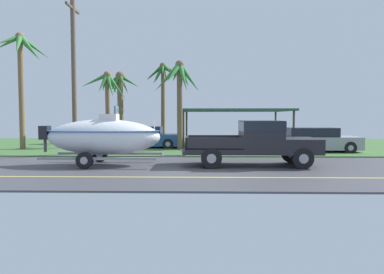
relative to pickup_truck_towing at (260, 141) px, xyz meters
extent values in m
cube|color=#424247|center=(-2.18, -1.08, -1.05)|extent=(36.00, 8.00, 0.06)
cube|color=#3D6633|center=(-2.18, 9.92, -1.03)|extent=(36.00, 14.00, 0.11)
cube|color=#DBCC4C|center=(-2.18, -2.88, -1.02)|extent=(34.20, 0.12, 0.01)
cube|color=black|center=(-0.33, 0.00, -0.39)|extent=(5.30, 2.00, 0.22)
cube|color=black|center=(1.57, 0.00, -0.09)|extent=(1.48, 2.00, 0.38)
cube|color=black|center=(0.04, 0.00, 0.26)|extent=(1.59, 2.00, 1.09)
cube|color=black|center=(0.04, 0.00, 0.58)|extent=(1.61, 2.02, 0.38)
cube|color=black|center=(-1.87, 0.00, -0.26)|extent=(2.23, 2.00, 0.04)
cube|color=black|center=(-1.87, 0.96, -0.06)|extent=(2.23, 0.08, 0.45)
cube|color=black|center=(-1.87, -0.96, -0.06)|extent=(2.23, 0.08, 0.45)
cube|color=black|center=(-2.94, 0.00, -0.06)|extent=(0.08, 2.00, 0.45)
cube|color=#333338|center=(-3.04, 0.00, -0.45)|extent=(0.12, 1.80, 0.16)
sphere|color=#B2B2B7|center=(-3.16, 0.00, -0.40)|extent=(0.10, 0.10, 0.10)
cylinder|color=black|center=(1.50, 0.89, -0.62)|extent=(0.80, 0.28, 0.80)
cylinder|color=#9E9EA3|center=(1.50, 0.89, -0.62)|extent=(0.36, 0.29, 0.36)
cylinder|color=black|center=(1.50, -0.89, -0.62)|extent=(0.80, 0.28, 0.80)
cylinder|color=#9E9EA3|center=(1.50, -0.89, -0.62)|extent=(0.36, 0.29, 0.36)
cylinder|color=black|center=(-1.98, 0.89, -0.62)|extent=(0.80, 0.28, 0.80)
cylinder|color=#9E9EA3|center=(-1.98, 0.89, -0.62)|extent=(0.36, 0.29, 0.36)
cylinder|color=black|center=(-1.98, -0.89, -0.62)|extent=(0.80, 0.28, 0.80)
cylinder|color=#9E9EA3|center=(-1.98, -0.89, -0.62)|extent=(0.36, 0.29, 0.36)
cube|color=gray|center=(-3.61, 0.00, -0.64)|extent=(0.90, 0.10, 0.08)
cube|color=gray|center=(-6.37, 0.99, -0.64)|extent=(4.61, 0.12, 0.10)
cube|color=gray|center=(-6.37, -0.99, -0.64)|extent=(4.61, 0.12, 0.10)
cylinder|color=black|center=(-6.83, 1.05, -0.70)|extent=(0.64, 0.22, 0.64)
cylinder|color=#9E9EA3|center=(-6.83, 1.05, -0.70)|extent=(0.29, 0.23, 0.29)
cylinder|color=black|center=(-6.83, -1.05, -0.70)|extent=(0.64, 0.22, 0.64)
cylinder|color=#9E9EA3|center=(-6.83, -1.05, -0.70)|extent=(0.29, 0.23, 0.29)
ellipsoid|color=silver|center=(-6.37, 0.00, 0.13)|extent=(4.63, 1.81, 1.45)
ellipsoid|color=#1E4CA5|center=(-6.37, 0.00, 0.39)|extent=(4.73, 1.84, 0.12)
cube|color=silver|center=(-6.13, 0.00, 0.75)|extent=(0.70, 0.60, 0.65)
cube|color=slate|center=(-5.83, 0.00, 1.22)|extent=(0.06, 0.56, 0.36)
cube|color=black|center=(-8.80, 0.00, 0.31)|extent=(0.36, 0.44, 0.56)
cylinder|color=#4C4C51|center=(-8.80, 0.00, -0.08)|extent=(0.12, 0.12, 0.80)
cylinder|color=silver|center=(-4.28, 0.00, 0.67)|extent=(0.04, 0.04, 0.50)
cube|color=#99999E|center=(3.98, 5.48, -0.49)|extent=(4.67, 1.90, 0.70)
cube|color=black|center=(3.74, 5.48, 0.11)|extent=(2.61, 1.74, 0.50)
cylinder|color=black|center=(5.56, 6.34, -0.69)|extent=(0.66, 0.22, 0.66)
cylinder|color=#9E9EA3|center=(5.56, 6.34, -0.69)|extent=(0.30, 0.23, 0.30)
cylinder|color=black|center=(5.56, 4.62, -0.69)|extent=(0.66, 0.22, 0.66)
cylinder|color=#9E9EA3|center=(5.56, 4.62, -0.69)|extent=(0.30, 0.23, 0.30)
cylinder|color=black|center=(2.39, 6.34, -0.69)|extent=(0.66, 0.22, 0.66)
cylinder|color=#9E9EA3|center=(2.39, 6.34, -0.69)|extent=(0.30, 0.23, 0.30)
cylinder|color=black|center=(2.39, 4.62, -0.69)|extent=(0.66, 0.22, 0.66)
cylinder|color=#9E9EA3|center=(2.39, 4.62, -0.69)|extent=(0.30, 0.23, 0.30)
cube|color=#234C89|center=(-5.84, 7.76, -0.49)|extent=(4.33, 1.77, 0.70)
cube|color=black|center=(-6.05, 7.76, 0.11)|extent=(2.43, 1.63, 0.50)
cylinder|color=black|center=(-4.36, 8.56, -0.69)|extent=(0.66, 0.22, 0.66)
cylinder|color=#9E9EA3|center=(-4.36, 8.56, -0.69)|extent=(0.30, 0.23, 0.30)
cylinder|color=black|center=(-4.36, 6.96, -0.69)|extent=(0.66, 0.22, 0.66)
cylinder|color=#9E9EA3|center=(-4.36, 6.96, -0.69)|extent=(0.30, 0.23, 0.30)
cylinder|color=black|center=(-7.31, 8.56, -0.69)|extent=(0.66, 0.22, 0.66)
cylinder|color=#9E9EA3|center=(-7.31, 8.56, -0.69)|extent=(0.30, 0.23, 0.30)
cylinder|color=black|center=(-7.31, 6.96, -0.69)|extent=(0.66, 0.22, 0.66)
cylinder|color=#9E9EA3|center=(-7.31, 6.96, -0.69)|extent=(0.30, 0.23, 0.30)
cylinder|color=#4C4238|center=(3.28, 12.66, 0.15)|extent=(0.14, 0.14, 2.34)
cylinder|color=#4C4238|center=(3.28, 7.37, 0.15)|extent=(0.14, 0.14, 2.34)
cylinder|color=#4C4238|center=(-3.46, 12.66, 0.15)|extent=(0.14, 0.14, 2.34)
cylinder|color=#4C4238|center=(-3.46, 7.37, 0.15)|extent=(0.14, 0.14, 2.34)
cube|color=#2D5647|center=(-0.09, 10.02, 1.39)|extent=(7.24, 5.79, 0.14)
cylinder|color=brown|center=(-13.03, 6.52, 2.32)|extent=(0.31, 0.34, 6.68)
cone|color=#387A38|center=(-12.40, 6.42, 4.96)|extent=(1.65, 0.69, 1.69)
cone|color=#387A38|center=(-12.51, 7.30, 5.15)|extent=(1.39, 1.84, 1.30)
cone|color=#387A38|center=(-13.44, 7.39, 5.18)|extent=(1.22, 2.05, 1.29)
cone|color=#387A38|center=(-13.77, 6.52, 5.29)|extent=(1.61, 0.30, 1.01)
cone|color=#387A38|center=(-13.43, 5.96, 5.33)|extent=(1.14, 1.43, 0.95)
cone|color=#387A38|center=(-12.75, 5.75, 5.04)|extent=(0.99, 1.90, 1.54)
sphere|color=brown|center=(-13.03, 6.52, 5.66)|extent=(0.50, 0.50, 0.50)
cylinder|color=brown|center=(-3.61, 6.22, 1.47)|extent=(0.32, 0.68, 4.98)
cone|color=#387A38|center=(-3.05, 6.16, 3.17)|extent=(1.45, 0.52, 1.77)
cone|color=#387A38|center=(-3.37, 6.68, 3.36)|extent=(0.94, 1.33, 1.43)
cone|color=#387A38|center=(-3.87, 6.93, 3.53)|extent=(0.89, 1.68, 1.14)
cone|color=#387A38|center=(-4.33, 6.30, 3.21)|extent=(1.73, 0.52, 1.73)
cone|color=#387A38|center=(-3.91, 5.63, 3.42)|extent=(1.11, 1.62, 1.41)
cone|color=#387A38|center=(-3.37, 5.60, 3.15)|extent=(0.93, 1.65, 1.85)
sphere|color=brown|center=(-3.61, 6.22, 3.95)|extent=(0.51, 0.51, 0.51)
cylinder|color=brown|center=(-8.38, 8.42, 1.31)|extent=(0.30, 0.48, 4.67)
cone|color=#387A38|center=(-7.78, 8.30, 2.86)|extent=(1.51, 0.61, 1.76)
cone|color=#387A38|center=(-8.19, 8.90, 3.07)|extent=(0.85, 1.39, 1.41)
cone|color=#387A38|center=(-8.78, 9.25, 3.16)|extent=(1.12, 1.92, 1.23)
cone|color=#387A38|center=(-9.18, 8.30, 3.25)|extent=(1.77, 0.53, 1.04)
cone|color=#387A38|center=(-8.56, 8.00, 3.05)|extent=(0.78, 1.21, 1.39)
cone|color=#387A38|center=(-8.08, 7.96, 2.89)|extent=(0.94, 1.25, 1.67)
sphere|color=brown|center=(-8.38, 8.42, 3.64)|extent=(0.48, 0.48, 0.48)
cylinder|color=brown|center=(-5.38, 13.86, 1.97)|extent=(0.32, 0.55, 5.99)
cone|color=#286028|center=(-4.73, 13.74, 4.60)|extent=(1.48, 0.55, 0.99)
cone|color=#286028|center=(-4.88, 14.23, 4.60)|extent=(1.37, 1.14, 1.05)
cone|color=#286028|center=(-5.30, 14.55, 4.48)|extent=(0.51, 1.61, 1.25)
cone|color=#286028|center=(-5.86, 14.51, 4.32)|extent=(1.31, 1.63, 1.51)
cone|color=#286028|center=(-6.08, 14.12, 4.41)|extent=(1.70, 0.89, 1.38)
cone|color=#286028|center=(-5.97, 13.62, 4.42)|extent=(1.48, 0.83, 1.31)
cone|color=#286028|center=(-5.65, 13.40, 4.23)|extent=(0.99, 1.33, 1.68)
cone|color=#286028|center=(-5.31, 13.08, 4.56)|extent=(0.46, 1.73, 1.09)
cone|color=#286028|center=(-4.93, 13.35, 4.58)|extent=(1.36, 1.47, 1.15)
sphere|color=brown|center=(-5.38, 13.86, 4.97)|extent=(0.51, 0.51, 0.51)
cylinder|color=brown|center=(-8.43, 12.31, 1.49)|extent=(0.44, 0.74, 5.03)
cone|color=#2D6B2D|center=(-7.74, 12.40, 3.59)|extent=(1.57, 0.50, 1.08)
cone|color=#2D6B2D|center=(-8.22, 12.71, 3.38)|extent=(0.84, 1.20, 1.43)
cone|color=#2D6B2D|center=(-8.81, 12.76, 3.35)|extent=(1.22, 1.34, 1.53)
cone|color=#2D6B2D|center=(-9.12, 12.35, 3.57)|extent=(1.59, 0.44, 1.13)
cone|color=#2D6B2D|center=(-8.67, 11.82, 3.37)|extent=(0.97, 1.41, 1.49)
cone|color=#2D6B2D|center=(-8.09, 11.51, 3.54)|extent=(1.03, 1.86, 1.20)
sphere|color=brown|center=(-8.43, 12.31, 3.99)|extent=(0.70, 0.70, 0.70)
cylinder|color=brown|center=(-8.85, 3.64, 3.00)|extent=(0.24, 0.24, 8.04)
cube|color=brown|center=(-8.85, 3.64, 6.42)|extent=(0.10, 1.80, 0.12)
camera|label=1|loc=(-2.40, -14.54, 0.98)|focal=33.49mm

